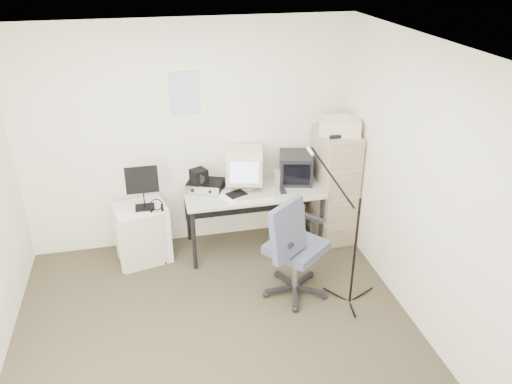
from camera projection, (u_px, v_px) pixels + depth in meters
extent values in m
cube|color=#2D281C|center=(219.00, 342.00, 4.39)|extent=(3.60, 3.60, 0.01)
cube|color=white|center=(206.00, 53.00, 3.26)|extent=(3.60, 3.60, 0.01)
cube|color=beige|center=(189.00, 138.00, 5.39)|extent=(3.60, 0.02, 2.50)
cube|color=beige|center=(426.00, 195.00, 4.18)|extent=(0.02, 3.60, 2.50)
cube|color=white|center=(184.00, 93.00, 5.15)|extent=(0.30, 0.02, 0.44)
cube|color=#C4B193|center=(333.00, 186.00, 5.70)|extent=(0.40, 0.60, 1.30)
cube|color=beige|center=(340.00, 126.00, 5.33)|extent=(0.51, 0.42, 0.17)
cube|color=#A4A392|center=(253.00, 218.00, 5.61)|extent=(1.50, 0.70, 0.73)
cube|color=beige|center=(245.00, 169.00, 5.42)|extent=(0.46, 0.48, 0.42)
cube|color=black|center=(296.00, 168.00, 5.56)|extent=(0.43, 0.45, 0.32)
cube|color=#BDB5A0|center=(277.00, 176.00, 5.58)|extent=(0.08, 0.08, 0.14)
cube|color=beige|center=(254.00, 198.00, 5.24)|extent=(0.43, 0.18, 0.02)
cube|color=black|center=(283.00, 191.00, 5.37)|extent=(0.07, 0.11, 0.03)
cube|color=black|center=(206.00, 186.00, 5.40)|extent=(0.45, 0.39, 0.11)
cube|color=black|center=(199.00, 176.00, 5.30)|extent=(0.21, 0.20, 0.16)
cube|color=white|center=(233.00, 196.00, 5.28)|extent=(0.35, 0.40, 0.02)
cube|color=beige|center=(295.00, 229.00, 5.68)|extent=(0.35, 0.50, 0.43)
cube|color=#444A5C|center=(297.00, 245.00, 4.76)|extent=(0.90, 0.90, 1.11)
cube|color=silver|center=(142.00, 233.00, 5.40)|extent=(0.61, 0.53, 0.66)
cube|color=black|center=(143.00, 187.00, 5.11)|extent=(0.37, 0.29, 0.48)
torus|color=black|center=(157.00, 207.00, 5.14)|extent=(0.15, 0.15, 0.03)
cylinder|color=black|center=(356.00, 236.00, 4.55)|extent=(0.03, 0.03, 1.49)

